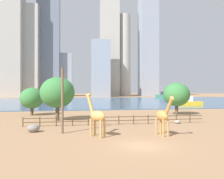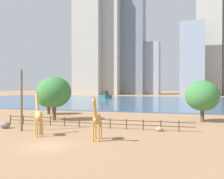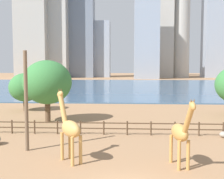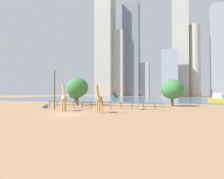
% 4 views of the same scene
% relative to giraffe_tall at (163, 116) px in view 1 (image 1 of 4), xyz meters
% --- Properties ---
extents(ground_plane, '(400.00, 400.00, 0.00)m').
position_rel_giraffe_tall_xyz_m(ground_plane, '(-3.48, 76.23, -2.19)').
color(ground_plane, '#9E7551').
extents(harbor_water, '(180.00, 86.00, 0.20)m').
position_rel_giraffe_tall_xyz_m(harbor_water, '(-3.48, 73.23, -2.09)').
color(harbor_water, '#3D6084').
rests_on(harbor_water, ground).
extents(giraffe_tall, '(1.19, 3.32, 4.56)m').
position_rel_giraffe_tall_xyz_m(giraffe_tall, '(0.00, 0.00, 0.00)').
color(giraffe_tall, '#C18C47').
rests_on(giraffe_tall, ground).
extents(giraffe_companion, '(2.35, 2.70, 4.84)m').
position_rel_giraffe_tall_xyz_m(giraffe_companion, '(-7.17, 0.71, 0.07)').
color(giraffe_companion, tan).
rests_on(giraffe_companion, ground).
extents(utility_pole, '(0.28, 0.28, 7.53)m').
position_rel_giraffe_tall_xyz_m(utility_pole, '(-10.91, 2.97, 1.58)').
color(utility_pole, brown).
rests_on(utility_pole, ground).
extents(boulder_near_fence, '(1.46, 1.21, 0.91)m').
position_rel_giraffe_tall_xyz_m(boulder_near_fence, '(-14.36, 4.31, -1.73)').
color(boulder_near_fence, gray).
rests_on(boulder_near_fence, ground).
extents(boulder_by_pole, '(0.84, 0.74, 0.55)m').
position_rel_giraffe_tall_xyz_m(boulder_by_pole, '(5.34, 7.72, -1.91)').
color(boulder_by_pole, gray).
rests_on(boulder_by_pole, ground).
extents(enclosure_fence, '(26.12, 0.14, 1.30)m').
position_rel_giraffe_tall_xyz_m(enclosure_fence, '(-3.88, 8.23, -1.42)').
color(enclosure_fence, '#4C3826').
rests_on(enclosure_fence, ground).
extents(tree_left_large, '(4.55, 4.55, 5.44)m').
position_rel_giraffe_tall_xyz_m(tree_left_large, '(-18.10, 22.14, 1.19)').
color(tree_left_large, brown).
rests_on(tree_left_large, ground).
extents(tree_center_broad, '(5.24, 5.24, 6.42)m').
position_rel_giraffe_tall_xyz_m(tree_center_broad, '(10.48, 18.81, 1.85)').
color(tree_center_broad, brown).
rests_on(tree_center_broad, ground).
extents(tree_right_tall, '(5.58, 5.58, 7.09)m').
position_rel_giraffe_tall_xyz_m(tree_right_tall, '(-12.48, 14.01, 2.38)').
color(tree_right_tall, brown).
rests_on(tree_right_tall, ground).
extents(boat_ferry, '(6.89, 5.99, 6.10)m').
position_rel_giraffe_tall_xyz_m(boat_ferry, '(46.19, 99.31, -0.97)').
color(boat_ferry, navy).
rests_on(boat_ferry, harbor_water).
extents(boat_sailboat, '(6.72, 9.13, 7.79)m').
position_rel_giraffe_tall_xyz_m(boat_sailboat, '(43.90, 109.86, -0.69)').
color(boat_sailboat, '#337259').
rests_on(boat_sailboat, harbor_water).
extents(boat_tug, '(3.35, 7.73, 3.31)m').
position_rel_giraffe_tall_xyz_m(boat_tug, '(-28.60, 89.45, -0.86)').
color(boat_tug, '#337259').
rests_on(boat_tug, harbor_water).
extents(boat_barge, '(6.74, 2.76, 2.91)m').
position_rel_giraffe_tall_xyz_m(boat_barge, '(24.38, 38.89, -1.00)').
color(boat_barge, gold).
rests_on(boat_barge, harbor_water).
extents(skyline_tower_needle, '(16.40, 10.29, 34.42)m').
position_rel_giraffe_tall_xyz_m(skyline_tower_needle, '(-22.32, 158.60, 15.03)').
color(skyline_tower_needle, '#939EAD').
rests_on(skyline_tower_needle, ground).
extents(skyline_block_central, '(13.18, 8.78, 40.86)m').
position_rel_giraffe_tall_xyz_m(skyline_block_central, '(6.90, 134.03, 18.24)').
color(skyline_block_central, '#939EAD').
rests_on(skyline_block_central, ground).
extents(skyline_tower_glass, '(11.52, 15.79, 67.76)m').
position_rel_giraffe_tall_xyz_m(skyline_tower_glass, '(-43.87, 149.06, 31.69)').
color(skyline_tower_glass, '#B7B2A8').
rests_on(skyline_tower_glass, ground).
extents(skyline_block_left, '(16.97, 11.09, 97.50)m').
position_rel_giraffe_tall_xyz_m(skyline_block_left, '(-32.06, 154.36, 46.56)').
color(skyline_block_left, slate).
rests_on(skyline_block_left, ground).
extents(skyline_block_right, '(10.31, 10.31, 66.54)m').
position_rel_giraffe_tall_xyz_m(skyline_block_right, '(28.31, 152.79, 31.08)').
color(skyline_block_right, '#B7B2A8').
rests_on(skyline_block_right, ground).
extents(skyline_tower_short, '(17.80, 15.77, 106.88)m').
position_rel_giraffe_tall_xyz_m(skyline_tower_short, '(-57.32, 142.79, 51.25)').
color(skyline_tower_short, '#ADA89E').
rests_on(skyline_tower_short, ground).
extents(skyline_block_wide, '(14.85, 12.59, 83.48)m').
position_rel_giraffe_tall_xyz_m(skyline_block_wide, '(50.02, 156.70, 39.55)').
color(skyline_block_wide, '#939EAD').
rests_on(skyline_block_wide, ground).
extents(skyline_tower_far, '(14.46, 13.31, 94.93)m').
position_rel_giraffe_tall_xyz_m(skyline_tower_far, '(16.00, 152.46, 45.28)').
color(skyline_tower_far, '#B7B2A8').
rests_on(skyline_tower_far, ground).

